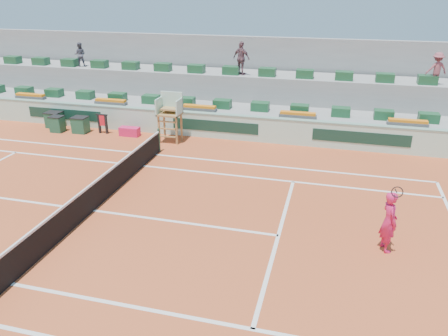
{
  "coord_description": "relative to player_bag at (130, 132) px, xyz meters",
  "views": [
    {
      "loc": [
        7.71,
        -11.68,
        7.24
      ],
      "look_at": [
        4.0,
        2.5,
        1.0
      ],
      "focal_mm": 35.0,
      "sensor_mm": 36.0,
      "label": 1
    }
  ],
  "objects": [
    {
      "name": "drink_cooler_c",
      "position": [
        -4.59,
        0.34,
        0.2
      ],
      "size": [
        0.84,
        0.72,
        0.84
      ],
      "color": "#184A32",
      "rests_on": "ground"
    },
    {
      "name": "towel_rack",
      "position": [
        -1.5,
        0.02,
        0.38
      ],
      "size": [
        0.63,
        0.1,
        1.03
      ],
      "color": "black",
      "rests_on": "ground"
    },
    {
      "name": "spectator_right",
      "position": [
        14.64,
        3.95,
        3.16
      ],
      "size": [
        1.15,
        0.87,
        1.57
      ],
      "primitive_type": "imported",
      "rotation": [
        0.0,
        0.0,
        3.46
      ],
      "color": "#8D464E",
      "rests_on": "seating_tier_upper"
    },
    {
      "name": "tennis_player",
      "position": [
        11.87,
        -7.6,
        0.71
      ],
      "size": [
        0.64,
        0.96,
        2.28
      ],
      "color": "#DA1C56",
      "rests_on": "ground"
    },
    {
      "name": "seating_tier_lower",
      "position": [
        2.34,
        3.05,
        0.37
      ],
      "size": [
        36.0,
        4.0,
        1.2
      ],
      "primitive_type": "cube",
      "color": "gray",
      "rests_on": "ground"
    },
    {
      "name": "drink_cooler_b",
      "position": [
        -3.97,
        -0.33,
        0.2
      ],
      "size": [
        0.68,
        0.59,
        0.84
      ],
      "color": "#184A32",
      "rests_on": "ground"
    },
    {
      "name": "stadium_back_wall",
      "position": [
        2.34,
        6.25,
        1.97
      ],
      "size": [
        36.0,
        0.4,
        4.4
      ],
      "primitive_type": "cube",
      "color": "gray",
      "rests_on": "ground"
    },
    {
      "name": "drink_cooler_a",
      "position": [
        -2.71,
        -0.16,
        0.2
      ],
      "size": [
        0.78,
        0.67,
        0.84
      ],
      "color": "#184A32",
      "rests_on": "ground"
    },
    {
      "name": "ground",
      "position": [
        2.34,
        -7.65,
        -0.23
      ],
      "size": [
        90.0,
        90.0,
        0.0
      ],
      "primitive_type": "plane",
      "color": "#AA4420",
      "rests_on": "ground"
    },
    {
      "name": "spectator_left",
      "position": [
        -4.98,
        4.19,
        3.07
      ],
      "size": [
        0.8,
        0.71,
        1.39
      ],
      "primitive_type": "imported",
      "rotation": [
        0.0,
        0.0,
        3.45
      ],
      "color": "#4B4B58",
      "rests_on": "seating_tier_upper"
    },
    {
      "name": "seat_row_lower",
      "position": [
        2.34,
        2.15,
        1.19
      ],
      "size": [
        32.9,
        0.6,
        0.44
      ],
      "color": "#194B29",
      "rests_on": "seating_tier_lower"
    },
    {
      "name": "advertising_hoarding",
      "position": [
        2.36,
        0.85,
        0.41
      ],
      "size": [
        36.0,
        0.34,
        1.26
      ],
      "color": "#ADD9C3",
      "rests_on": "ground"
    },
    {
      "name": "tennis_net",
      "position": [
        2.34,
        -7.65,
        0.3
      ],
      "size": [
        0.1,
        11.97,
        1.1
      ],
      "color": "black",
      "rests_on": "ground"
    },
    {
      "name": "player_bag",
      "position": [
        0.0,
        0.0,
        0.0
      ],
      "size": [
        1.02,
        0.45,
        0.45
      ],
      "primitive_type": "cube",
      "color": "#DA1C56",
      "rests_on": "ground"
    },
    {
      "name": "umpire_chair",
      "position": [
        2.34,
        -0.15,
        1.32
      ],
      "size": [
        1.1,
        0.9,
        2.4
      ],
      "color": "olive",
      "rests_on": "ground"
    },
    {
      "name": "court_lines",
      "position": [
        2.34,
        -7.65,
        -0.22
      ],
      "size": [
        23.89,
        11.09,
        0.01
      ],
      "color": "silver",
      "rests_on": "ground"
    },
    {
      "name": "spectator_mid",
      "position": [
        4.9,
        4.05,
        3.26
      ],
      "size": [
        1.12,
        0.8,
        1.77
      ],
      "primitive_type": "imported",
      "rotation": [
        0.0,
        0.0,
        2.74
      ],
      "color": "brown",
      "rests_on": "seating_tier_upper"
    },
    {
      "name": "seating_tier_upper",
      "position": [
        2.34,
        4.65,
        1.07
      ],
      "size": [
        36.0,
        2.4,
        2.6
      ],
      "primitive_type": "cube",
      "color": "gray",
      "rests_on": "ground"
    },
    {
      "name": "flower_planters",
      "position": [
        0.84,
        1.35,
        1.11
      ],
      "size": [
        26.8,
        0.36,
        0.28
      ],
      "color": "#515151",
      "rests_on": "seating_tier_lower"
    },
    {
      "name": "seat_row_upper",
      "position": [
        2.34,
        4.05,
        2.59
      ],
      "size": [
        32.9,
        0.6,
        0.44
      ],
      "color": "#194B29",
      "rests_on": "seating_tier_upper"
    }
  ]
}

